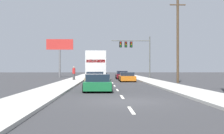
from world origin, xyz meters
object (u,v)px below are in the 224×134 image
(car_tan, at_px, (95,78))
(car_orange, at_px, (127,77))
(car_maroon, at_px, (122,75))
(traffic_signal_mast, at_px, (132,47))
(roadside_billboard, at_px, (60,49))
(pedestrian_near_corner, at_px, (74,73))
(box_truck, at_px, (97,65))
(car_green, at_px, (98,83))
(utility_pole_mid, at_px, (178,40))

(car_tan, xyz_separation_m, car_orange, (3.76, 5.98, -0.07))
(car_orange, bearing_deg, car_maroon, 90.43)
(traffic_signal_mast, xyz_separation_m, roadside_billboard, (-12.73, 4.50, -0.08))
(roadside_billboard, distance_m, pedestrian_near_corner, 15.76)
(box_truck, distance_m, pedestrian_near_corner, 3.31)
(car_orange, relative_size, traffic_signal_mast, 0.61)
(car_orange, distance_m, traffic_signal_mast, 12.65)
(car_tan, relative_size, pedestrian_near_corner, 2.61)
(car_green, height_order, car_maroon, car_maroon)
(car_green, height_order, traffic_signal_mast, traffic_signal_mast)
(car_tan, bearing_deg, pedestrian_near_corner, 111.78)
(car_maroon, bearing_deg, car_green, -98.51)
(utility_pole_mid, bearing_deg, car_orange, 148.93)
(roadside_billboard, bearing_deg, pedestrian_near_corner, -74.51)
(traffic_signal_mast, distance_m, utility_pole_mid, 15.32)
(car_green, distance_m, pedestrian_near_corner, 15.94)
(car_maroon, relative_size, utility_pole_mid, 0.47)
(roadside_billboard, xyz_separation_m, pedestrian_near_corner, (4.07, -14.68, -4.06))
(utility_pole_mid, height_order, roadside_billboard, utility_pole_mid)
(pedestrian_near_corner, bearing_deg, car_maroon, 44.65)
(car_tan, distance_m, car_orange, 7.07)
(roadside_billboard, height_order, pedestrian_near_corner, roadside_billboard)
(car_green, relative_size, pedestrian_near_corner, 2.58)
(car_orange, relative_size, roadside_billboard, 0.62)
(car_orange, xyz_separation_m, roadside_billboard, (-10.79, 16.11, 4.54))
(car_tan, bearing_deg, roadside_billboard, 107.65)
(car_orange, distance_m, pedestrian_near_corner, 6.89)
(traffic_signal_mast, relative_size, pedestrian_near_corner, 4.02)
(car_tan, xyz_separation_m, car_maroon, (3.70, 13.99, -0.02))
(car_orange, bearing_deg, utility_pole_mid, -31.07)
(pedestrian_near_corner, bearing_deg, car_tan, -68.22)
(box_truck, bearing_deg, roadside_billboard, 117.21)
(car_maroon, xyz_separation_m, roadside_billboard, (-10.73, 8.09, 4.49))
(roadside_billboard, bearing_deg, car_green, -76.23)
(box_truck, xyz_separation_m, car_tan, (0.02, -8.47, -1.53))
(car_maroon, bearing_deg, car_orange, -89.57)
(box_truck, distance_m, roadside_billboard, 15.60)
(car_orange, xyz_separation_m, traffic_signal_mast, (1.94, 11.61, 4.62))
(box_truck, bearing_deg, car_green, -88.58)
(car_tan, relative_size, car_green, 1.01)
(car_tan, height_order, pedestrian_near_corner, pedestrian_near_corner)
(car_maroon, height_order, traffic_signal_mast, traffic_signal_mast)
(box_truck, height_order, car_green, box_truck)
(car_green, relative_size, roadside_billboard, 0.64)
(box_truck, distance_m, car_orange, 4.81)
(car_green, bearing_deg, utility_pole_mid, 50.79)
(car_green, bearing_deg, car_maroon, 81.49)
(box_truck, relative_size, pedestrian_near_corner, 4.73)
(car_green, relative_size, traffic_signal_mast, 0.64)
(box_truck, bearing_deg, pedestrian_near_corner, -160.23)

